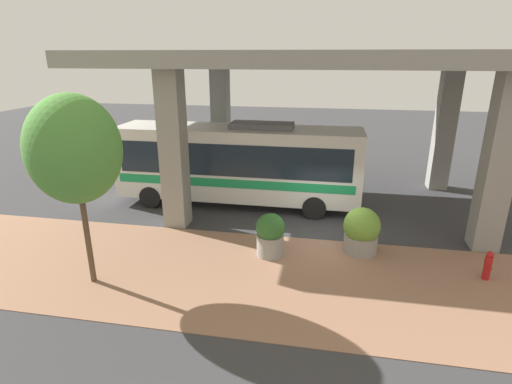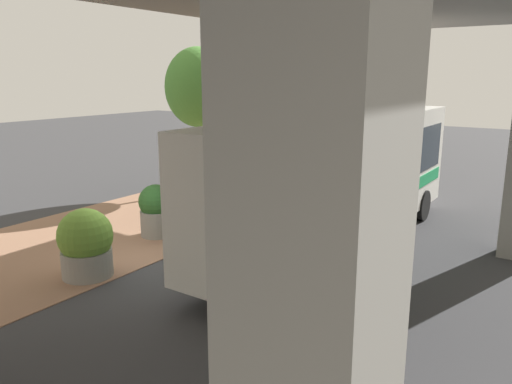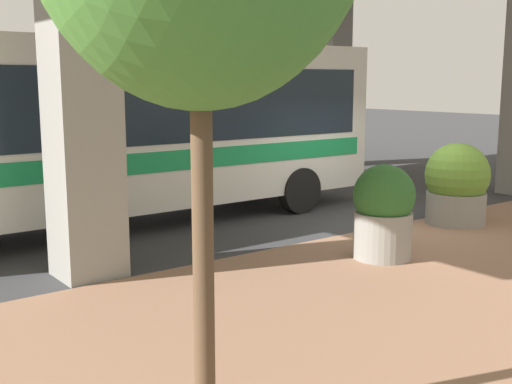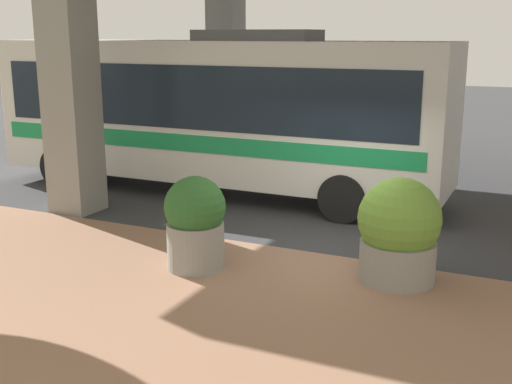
# 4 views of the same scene
# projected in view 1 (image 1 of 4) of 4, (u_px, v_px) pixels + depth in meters

# --- Properties ---
(ground_plane) EXTENTS (80.00, 80.00, 0.00)m
(ground_plane) POSITION_uv_depth(u_px,v_px,m) (320.00, 240.00, 15.06)
(ground_plane) COLOR #38383A
(ground_plane) RESTS_ON ground
(sidewalk_strip) EXTENTS (6.00, 40.00, 0.02)m
(sidewalk_strip) POSITION_uv_depth(u_px,v_px,m) (317.00, 282.00, 12.27)
(sidewalk_strip) COLOR #936B51
(sidewalk_strip) RESTS_ON ground
(overpass) EXTENTS (9.40, 19.62, 6.77)m
(overpass) POSITION_uv_depth(u_px,v_px,m) (330.00, 72.00, 16.85)
(overpass) COLOR gray
(overpass) RESTS_ON ground
(bus) EXTENTS (2.64, 10.94, 3.83)m
(bus) POSITION_uv_depth(u_px,v_px,m) (238.00, 161.00, 18.07)
(bus) COLOR silver
(bus) RESTS_ON ground
(fire_hydrant) EXTENTS (0.45, 0.22, 0.97)m
(fire_hydrant) POSITION_uv_depth(u_px,v_px,m) (488.00, 265.00, 12.27)
(fire_hydrant) COLOR #B21919
(fire_hydrant) RESTS_ON ground
(planter_front) EXTENTS (0.99, 0.99, 1.55)m
(planter_front) POSITION_uv_depth(u_px,v_px,m) (270.00, 235.00, 13.68)
(planter_front) COLOR gray
(planter_front) RESTS_ON ground
(planter_middle) EXTENTS (1.27, 1.27, 1.64)m
(planter_middle) POSITION_uv_depth(u_px,v_px,m) (361.00, 231.00, 13.93)
(planter_middle) COLOR gray
(planter_middle) RESTS_ON ground
(street_tree_near) EXTENTS (2.56, 2.56, 5.69)m
(street_tree_near) POSITION_uv_depth(u_px,v_px,m) (74.00, 150.00, 10.98)
(street_tree_near) COLOR brown
(street_tree_near) RESTS_ON ground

